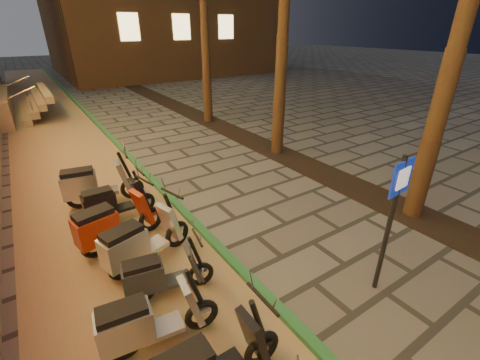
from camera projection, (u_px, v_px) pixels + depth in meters
ground at (404, 357)px, 4.31m from camera, size 120.00×120.00×0.00m
parking_strip at (72, 162)px, 10.50m from camera, size 3.40×60.00×0.01m
green_curb at (124, 151)px, 11.33m from camera, size 0.18×60.00×0.10m
planting_strip at (318, 171)px, 9.86m from camera, size 1.20×40.00×0.02m
pedestrian_sign at (394, 208)px, 4.80m from camera, size 0.53×0.10×2.40m
scooter_7 at (145, 323)px, 4.21m from camera, size 1.64×0.64×1.15m
scooter_8 at (158, 276)px, 5.08m from camera, size 1.47×0.63×1.03m
scooter_9 at (138, 243)px, 5.69m from camera, size 1.78×0.91×1.26m
scooter_10 at (111, 225)px, 6.21m from camera, size 1.80×0.84×1.27m
scooter_11 at (111, 203)px, 7.12m from camera, size 1.57×0.55×1.11m
scooter_12 at (93, 185)px, 7.74m from camera, size 1.86×0.80×1.31m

